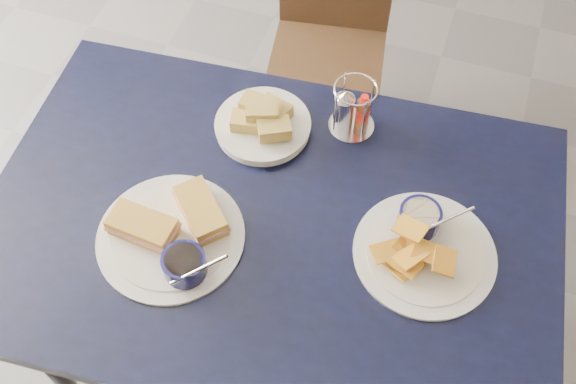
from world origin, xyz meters
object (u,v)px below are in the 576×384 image
(bread_basket, at_px, (263,122))
(plantain_plate, at_px, (422,243))
(sandwich_plate, at_px, (174,234))
(condiment_caddy, at_px, (351,110))
(dining_table, at_px, (270,235))
(chair_far, at_px, (335,29))

(bread_basket, bearing_deg, plantain_plate, -24.39)
(sandwich_plate, distance_m, condiment_caddy, 0.50)
(plantain_plate, height_order, condiment_caddy, condiment_caddy)
(dining_table, distance_m, plantain_plate, 0.34)
(dining_table, xyz_separation_m, bread_basket, (-0.10, 0.24, 0.09))
(dining_table, distance_m, bread_basket, 0.27)
(condiment_caddy, bearing_deg, chair_far, 108.05)
(chair_far, height_order, sandwich_plate, sandwich_plate)
(sandwich_plate, height_order, condiment_caddy, condiment_caddy)
(dining_table, relative_size, condiment_caddy, 9.70)
(dining_table, height_order, sandwich_plate, sandwich_plate)
(dining_table, relative_size, chair_far, 1.65)
(sandwich_plate, height_order, plantain_plate, same)
(dining_table, xyz_separation_m, chair_far, (-0.11, 0.94, -0.23))
(dining_table, relative_size, sandwich_plate, 4.08)
(condiment_caddy, bearing_deg, dining_table, -106.55)
(dining_table, relative_size, bread_basket, 5.87)
(plantain_plate, bearing_deg, chair_far, 116.00)
(chair_far, distance_m, plantain_plate, 1.04)
(dining_table, height_order, chair_far, chair_far)
(chair_far, bearing_deg, dining_table, -83.29)
(sandwich_plate, relative_size, plantain_plate, 1.07)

